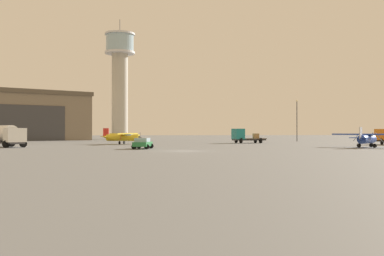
{
  "coord_description": "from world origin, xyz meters",
  "views": [
    {
      "loc": [
        -4.36,
        -48.73,
        2.19
      ],
      "look_at": [
        3.33,
        21.71,
        2.73
      ],
      "focal_mm": 41.18,
      "sensor_mm": 36.0,
      "label": 1
    }
  ],
  "objects_px": {
    "truck_fuel_tanker_white": "(8,135)",
    "truck_flatbed_teal": "(244,136)",
    "control_tower": "(120,74)",
    "airplane_blue": "(367,138)",
    "airplane_yellow": "(122,137)",
    "light_post_east": "(297,117)",
    "car_green": "(143,143)"
  },
  "relations": [
    {
      "from": "truck_fuel_tanker_white",
      "to": "truck_flatbed_teal",
      "type": "bearing_deg",
      "value": 77.19
    },
    {
      "from": "truck_fuel_tanker_white",
      "to": "truck_flatbed_teal",
      "type": "height_order",
      "value": "truck_fuel_tanker_white"
    },
    {
      "from": "truck_fuel_tanker_white",
      "to": "truck_flatbed_teal",
      "type": "xyz_separation_m",
      "value": [
        37.14,
        16.97,
        -0.39
      ]
    },
    {
      "from": "control_tower",
      "to": "airplane_blue",
      "type": "relative_size",
      "value": 4.4
    },
    {
      "from": "airplane_yellow",
      "to": "truck_fuel_tanker_white",
      "type": "xyz_separation_m",
      "value": [
        -15.03,
        -12.33,
        0.41
      ]
    },
    {
      "from": "airplane_blue",
      "to": "airplane_yellow",
      "type": "distance_m",
      "value": 38.67
    },
    {
      "from": "truck_fuel_tanker_white",
      "to": "light_post_east",
      "type": "xyz_separation_m",
      "value": [
        51.78,
        29.33,
        3.69
      ]
    },
    {
      "from": "airplane_yellow",
      "to": "truck_fuel_tanker_white",
      "type": "relative_size",
      "value": 1.42
    },
    {
      "from": "car_green",
      "to": "light_post_east",
      "type": "height_order",
      "value": "light_post_east"
    },
    {
      "from": "airplane_blue",
      "to": "truck_flatbed_teal",
      "type": "relative_size",
      "value": 1.2
    },
    {
      "from": "truck_flatbed_teal",
      "to": "light_post_east",
      "type": "height_order",
      "value": "light_post_east"
    },
    {
      "from": "truck_fuel_tanker_white",
      "to": "car_green",
      "type": "distance_m",
      "value": 20.11
    },
    {
      "from": "control_tower",
      "to": "car_green",
      "type": "bearing_deg",
      "value": -84.63
    },
    {
      "from": "airplane_blue",
      "to": "truck_flatbed_teal",
      "type": "xyz_separation_m",
      "value": [
        -11.45,
        23.84,
        0.02
      ]
    },
    {
      "from": "control_tower",
      "to": "light_post_east",
      "type": "xyz_separation_m",
      "value": [
        40.0,
        -34.54,
        -13.27
      ]
    },
    {
      "from": "airplane_yellow",
      "to": "car_green",
      "type": "relative_size",
      "value": 1.98
    },
    {
      "from": "airplane_blue",
      "to": "light_post_east",
      "type": "xyz_separation_m",
      "value": [
        3.19,
        36.2,
        4.09
      ]
    },
    {
      "from": "airplane_yellow",
      "to": "light_post_east",
      "type": "height_order",
      "value": "light_post_east"
    },
    {
      "from": "airplane_blue",
      "to": "truck_flatbed_teal",
      "type": "distance_m",
      "value": 26.45
    },
    {
      "from": "airplane_yellow",
      "to": "truck_flatbed_teal",
      "type": "height_order",
      "value": "airplane_yellow"
    },
    {
      "from": "airplane_yellow",
      "to": "truck_fuel_tanker_white",
      "type": "height_order",
      "value": "truck_fuel_tanker_white"
    },
    {
      "from": "airplane_blue",
      "to": "car_green",
      "type": "height_order",
      "value": "airplane_blue"
    },
    {
      "from": "control_tower",
      "to": "truck_fuel_tanker_white",
      "type": "bearing_deg",
      "value": -100.45
    },
    {
      "from": "airplane_yellow",
      "to": "truck_flatbed_teal",
      "type": "distance_m",
      "value": 22.6
    },
    {
      "from": "car_green",
      "to": "truck_flatbed_teal",
      "type": "bearing_deg",
      "value": -25.49
    },
    {
      "from": "control_tower",
      "to": "light_post_east",
      "type": "relative_size",
      "value": 3.78
    },
    {
      "from": "airplane_blue",
      "to": "light_post_east",
      "type": "distance_m",
      "value": 36.57
    },
    {
      "from": "airplane_yellow",
      "to": "light_post_east",
      "type": "bearing_deg",
      "value": 44.15
    },
    {
      "from": "control_tower",
      "to": "airplane_blue",
      "type": "height_order",
      "value": "control_tower"
    },
    {
      "from": "control_tower",
      "to": "light_post_east",
      "type": "distance_m",
      "value": 54.49
    },
    {
      "from": "airplane_yellow",
      "to": "airplane_blue",
      "type": "bearing_deg",
      "value": -10.44
    },
    {
      "from": "airplane_blue",
      "to": "light_post_east",
      "type": "bearing_deg",
      "value": 36.97
    }
  ]
}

